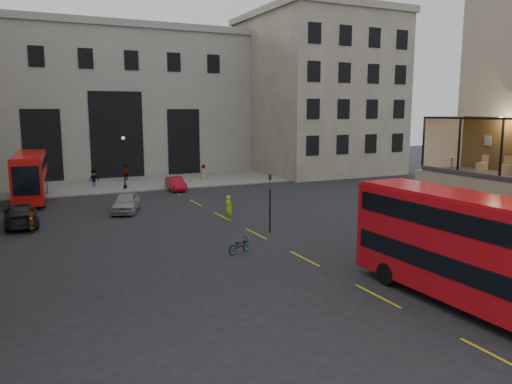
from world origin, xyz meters
name	(u,v)px	position (x,y,z in m)	size (l,w,h in m)	color
ground	(413,289)	(0.00, 0.00, 0.00)	(140.00, 140.00, 0.00)	black
gateway	(108,98)	(-5.00, 47.99, 9.39)	(35.00, 10.60, 18.00)	#9E9B93
building_right	(316,91)	(20.00, 39.97, 10.39)	(16.60, 18.60, 20.00)	#ABA08A
pavement_far	(118,184)	(-6.00, 38.00, 0.06)	(40.00, 12.00, 0.12)	slate
traffic_light_near	(270,196)	(-1.00, 12.00, 2.42)	(0.16, 0.20, 3.80)	black
traffic_light_far	(26,178)	(-15.00, 28.00, 2.42)	(0.16, 0.20, 3.80)	black
street_lamp_b	(124,166)	(-6.00, 34.00, 2.39)	(0.36, 0.36, 5.33)	black
bus_near	(475,247)	(0.50, -2.69, 2.54)	(2.81, 11.39, 4.53)	#B80C14
bus_far	(30,175)	(-14.61, 31.13, 2.33)	(3.20, 10.57, 4.15)	red
car_a	(126,203)	(-8.12, 22.69, 0.75)	(1.78, 4.42, 1.51)	#93979A
car_b	(176,184)	(-1.54, 31.44, 0.66)	(1.40, 4.02, 1.33)	maroon
car_c	(21,215)	(-15.55, 21.02, 0.76)	(2.14, 5.27, 1.53)	black
bicycle	(240,245)	(-4.68, 8.52, 0.44)	(0.58, 1.68, 0.88)	gray
cyclist	(229,208)	(-2.11, 16.33, 0.93)	(0.68, 0.44, 1.86)	#A9E618
pedestrian_b	(94,179)	(-8.56, 37.06, 0.89)	(1.15, 0.66, 1.77)	gray
pedestrian_c	(126,173)	(-4.73, 40.00, 0.97)	(1.14, 0.47, 1.94)	gray
pedestrian_d	(204,172)	(3.52, 37.46, 0.89)	(0.87, 0.57, 1.78)	gray
pedestrian_e	(31,220)	(-14.99, 18.37, 0.86)	(0.63, 0.41, 1.73)	gray
cafe_table_far	(452,161)	(5.69, 3.55, 5.11)	(0.62, 0.62, 0.77)	beige
cafe_chair_c	(506,169)	(7.07, 1.26, 4.89)	(0.57, 0.57, 0.94)	tan
cafe_chair_d	(482,166)	(7.28, 2.92, 4.86)	(0.45, 0.45, 0.87)	tan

